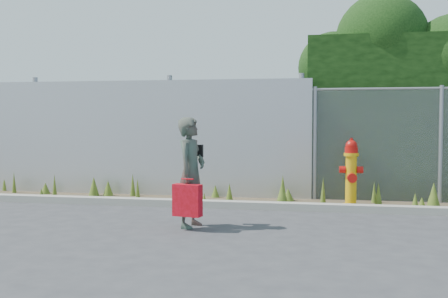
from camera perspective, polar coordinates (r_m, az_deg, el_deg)
ground at (r=7.50m, az=0.17°, el=-8.26°), size 80.00×80.00×0.00m
curb at (r=9.23m, az=2.32°, el=-5.72°), size 16.00×0.22×0.12m
weed_strip at (r=9.81m, az=7.53°, el=-4.92°), size 16.00×1.25×0.52m
corrugated_fence at (r=11.24m, az=-13.26°, el=1.13°), size 8.50×0.21×2.30m
fire_hydrant at (r=9.52m, az=12.78°, el=-2.50°), size 0.39×0.35×1.15m
woman at (r=7.64m, az=-3.37°, el=-2.38°), size 0.46×0.61×1.50m
red_tote_bag at (r=7.43m, az=-3.74°, el=-5.21°), size 0.38×0.14×0.50m
black_shoulder_bag at (r=7.84m, az=-3.01°, el=-0.20°), size 0.23×0.10×0.18m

